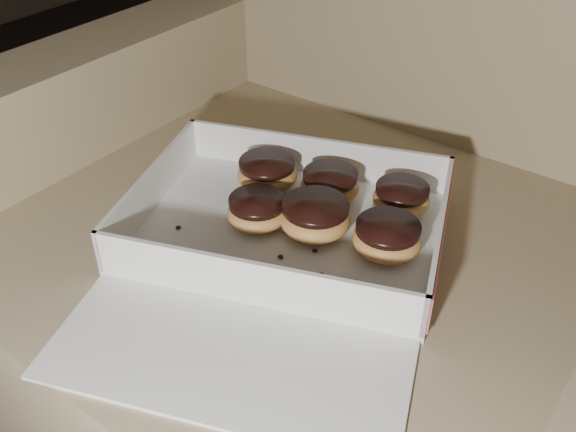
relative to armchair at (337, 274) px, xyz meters
The scene contains 14 objects.
floor 0.43m from the armchair, 152.81° to the left, with size 4.50×4.50×0.00m, color black.
armchair is the anchor object (origin of this frame).
bakery_box 0.21m from the armchair, 89.64° to the right, with size 0.51×0.55×0.07m.
donut_a 0.20m from the armchair, 156.77° to the right, with size 0.08×0.08×0.04m.
donut_b 0.21m from the armchair, 113.98° to the right, with size 0.08×0.08×0.04m.
donut_c 0.18m from the armchair, 11.82° to the left, with size 0.08×0.08×0.04m.
donut_d 0.21m from the armchair, 33.22° to the right, with size 0.08×0.08×0.04m.
donut_e 0.17m from the armchair, 129.66° to the right, with size 0.08×0.08×0.04m.
donut_f 0.19m from the armchair, 79.52° to the right, with size 0.09×0.09×0.05m.
crumb_a 0.22m from the armchair, 65.54° to the right, with size 0.01×0.01×0.00m, color black.
crumb_b 0.22m from the armchair, 85.58° to the right, with size 0.01×0.01×0.00m, color black.
crumb_c 0.27m from the armchair, 124.40° to the right, with size 0.01×0.01×0.00m, color black.
crumb_d 0.23m from the armchair, 66.61° to the right, with size 0.01×0.01×0.00m, color black.
crumb_e 0.20m from the armchair, 72.40° to the right, with size 0.01×0.01×0.00m, color black.
Camera 1 is at (0.63, -0.76, 0.97)m, focal length 40.00 mm.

